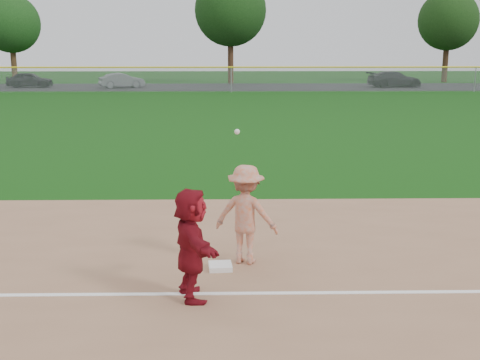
{
  "coord_description": "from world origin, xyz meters",
  "views": [
    {
      "loc": [
        -0.2,
        -9.45,
        3.77
      ],
      "look_at": [
        0.0,
        1.5,
        1.3
      ],
      "focal_mm": 45.0,
      "sensor_mm": 36.0,
      "label": 1
    }
  ],
  "objects_px": {
    "car_mid": "(122,80)",
    "first_base": "(220,266)",
    "car_left": "(30,80)",
    "car_right": "(395,79)",
    "base_runner": "(191,244)"
  },
  "relations": [
    {
      "from": "car_right",
      "to": "first_base",
      "type": "bearing_deg",
      "value": 153.7
    },
    {
      "from": "base_runner",
      "to": "car_mid",
      "type": "height_order",
      "value": "base_runner"
    },
    {
      "from": "first_base",
      "to": "car_mid",
      "type": "xyz_separation_m",
      "value": [
        -9.4,
        44.75,
        0.6
      ]
    },
    {
      "from": "car_left",
      "to": "car_right",
      "type": "bearing_deg",
      "value": -93.41
    },
    {
      "from": "car_left",
      "to": "car_right",
      "type": "relative_size",
      "value": 0.82
    },
    {
      "from": "car_mid",
      "to": "first_base",
      "type": "bearing_deg",
      "value": 168.59
    },
    {
      "from": "car_mid",
      "to": "car_right",
      "type": "relative_size",
      "value": 0.81
    },
    {
      "from": "base_runner",
      "to": "car_right",
      "type": "xyz_separation_m",
      "value": [
        15.61,
        46.34,
        -0.16
      ]
    },
    {
      "from": "car_left",
      "to": "car_mid",
      "type": "xyz_separation_m",
      "value": [
        8.39,
        -0.71,
        -0.03
      ]
    },
    {
      "from": "base_runner",
      "to": "car_mid",
      "type": "relative_size",
      "value": 0.43
    },
    {
      "from": "base_runner",
      "to": "car_left",
      "type": "relative_size",
      "value": 0.43
    },
    {
      "from": "first_base",
      "to": "car_mid",
      "type": "bearing_deg",
      "value": 101.87
    },
    {
      "from": "first_base",
      "to": "base_runner",
      "type": "relative_size",
      "value": 0.23
    },
    {
      "from": "first_base",
      "to": "car_right",
      "type": "height_order",
      "value": "car_right"
    },
    {
      "from": "car_left",
      "to": "car_right",
      "type": "distance_m",
      "value": 32.99
    }
  ]
}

